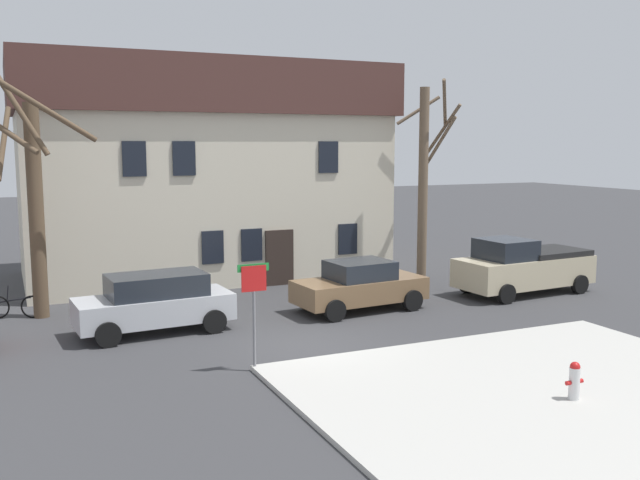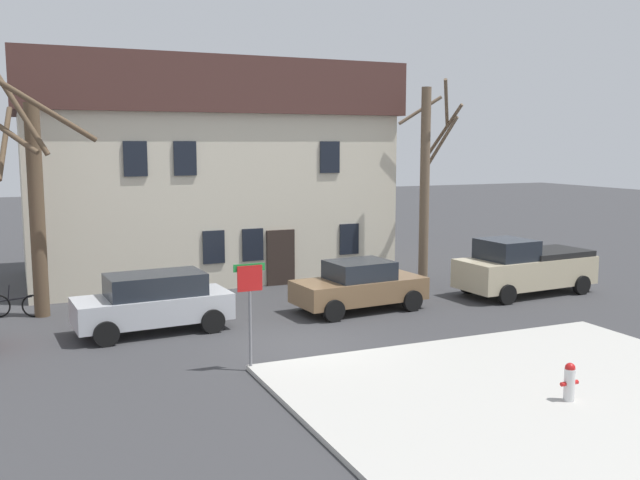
{
  "view_description": "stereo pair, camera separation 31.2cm",
  "coord_description": "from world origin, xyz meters",
  "px_view_note": "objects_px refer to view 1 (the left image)",
  "views": [
    {
      "loc": [
        -7.06,
        -16.79,
        5.31
      ],
      "look_at": [
        2.38,
        4.18,
        2.15
      ],
      "focal_mm": 39.42,
      "sensor_mm": 36.0,
      "label": 1
    },
    {
      "loc": [
        -6.78,
        -16.91,
        5.31
      ],
      "look_at": [
        2.38,
        4.18,
        2.15
      ],
      "focal_mm": 39.42,
      "sensor_mm": 36.0,
      "label": 2
    }
  ],
  "objects_px": {
    "building_main": "(202,169)",
    "tree_bare_mid": "(425,177)",
    "fire_hydrant": "(574,380)",
    "bicycle_leaning": "(15,306)",
    "car_brown_sedan": "(360,286)",
    "street_sign_pole": "(254,296)",
    "pickup_truck_beige": "(523,267)",
    "car_silver_wagon": "(155,302)",
    "tree_bare_near": "(34,197)"
  },
  "relations": [
    {
      "from": "car_silver_wagon",
      "to": "bicycle_leaning",
      "type": "height_order",
      "value": "car_silver_wagon"
    },
    {
      "from": "building_main",
      "to": "pickup_truck_beige",
      "type": "xyz_separation_m",
      "value": [
        9.31,
        -8.59,
        -3.32
      ]
    },
    {
      "from": "building_main",
      "to": "pickup_truck_beige",
      "type": "relative_size",
      "value": 2.75
    },
    {
      "from": "tree_bare_mid",
      "to": "bicycle_leaning",
      "type": "bearing_deg",
      "value": -179.38
    },
    {
      "from": "tree_bare_near",
      "to": "fire_hydrant",
      "type": "distance_m",
      "value": 15.9
    },
    {
      "from": "tree_bare_near",
      "to": "car_silver_wagon",
      "type": "height_order",
      "value": "tree_bare_near"
    },
    {
      "from": "fire_hydrant",
      "to": "street_sign_pole",
      "type": "relative_size",
      "value": 0.31
    },
    {
      "from": "tree_bare_mid",
      "to": "fire_hydrant",
      "type": "xyz_separation_m",
      "value": [
        -4.47,
        -12.7,
        -3.51
      ]
    },
    {
      "from": "building_main",
      "to": "car_brown_sedan",
      "type": "xyz_separation_m",
      "value": [
        2.83,
        -8.47,
        -3.48
      ]
    },
    {
      "from": "bicycle_leaning",
      "to": "building_main",
      "type": "bearing_deg",
      "value": 34.86
    },
    {
      "from": "pickup_truck_beige",
      "to": "bicycle_leaning",
      "type": "relative_size",
      "value": 3.17
    },
    {
      "from": "tree_bare_mid",
      "to": "car_brown_sedan",
      "type": "height_order",
      "value": "tree_bare_mid"
    },
    {
      "from": "tree_bare_mid",
      "to": "pickup_truck_beige",
      "type": "xyz_separation_m",
      "value": [
        1.83,
        -3.68,
        -3.07
      ]
    },
    {
      "from": "car_silver_wagon",
      "to": "pickup_truck_beige",
      "type": "height_order",
      "value": "pickup_truck_beige"
    },
    {
      "from": "bicycle_leaning",
      "to": "pickup_truck_beige",
      "type": "bearing_deg",
      "value": -11.98
    },
    {
      "from": "car_silver_wagon",
      "to": "bicycle_leaning",
      "type": "xyz_separation_m",
      "value": [
        -3.6,
        3.41,
        -0.51
      ]
    },
    {
      "from": "fire_hydrant",
      "to": "bicycle_leaning",
      "type": "bearing_deg",
      "value": 129.39
    },
    {
      "from": "building_main",
      "to": "tree_bare_mid",
      "type": "height_order",
      "value": "building_main"
    },
    {
      "from": "fire_hydrant",
      "to": "bicycle_leaning",
      "type": "xyz_separation_m",
      "value": [
        -10.3,
        12.54,
        -0.16
      ]
    },
    {
      "from": "building_main",
      "to": "car_brown_sedan",
      "type": "relative_size",
      "value": 3.29
    },
    {
      "from": "car_silver_wagon",
      "to": "fire_hydrant",
      "type": "height_order",
      "value": "car_silver_wagon"
    },
    {
      "from": "car_brown_sedan",
      "to": "street_sign_pole",
      "type": "relative_size",
      "value": 1.7
    },
    {
      "from": "bicycle_leaning",
      "to": "car_silver_wagon",
      "type": "bearing_deg",
      "value": -43.44
    },
    {
      "from": "tree_bare_near",
      "to": "building_main",
      "type": "bearing_deg",
      "value": 39.06
    },
    {
      "from": "car_silver_wagon",
      "to": "bicycle_leaning",
      "type": "bearing_deg",
      "value": 136.56
    },
    {
      "from": "pickup_truck_beige",
      "to": "bicycle_leaning",
      "type": "distance_m",
      "value": 16.97
    },
    {
      "from": "street_sign_pole",
      "to": "car_silver_wagon",
      "type": "bearing_deg",
      "value": 108.17
    },
    {
      "from": "pickup_truck_beige",
      "to": "fire_hydrant",
      "type": "relative_size",
      "value": 6.57
    },
    {
      "from": "tree_bare_near",
      "to": "car_silver_wagon",
      "type": "distance_m",
      "value": 5.14
    },
    {
      "from": "building_main",
      "to": "pickup_truck_beige",
      "type": "height_order",
      "value": "building_main"
    },
    {
      "from": "pickup_truck_beige",
      "to": "fire_hydrant",
      "type": "height_order",
      "value": "pickup_truck_beige"
    },
    {
      "from": "building_main",
      "to": "tree_bare_near",
      "type": "distance_m",
      "value": 8.51
    },
    {
      "from": "tree_bare_near",
      "to": "tree_bare_mid",
      "type": "relative_size",
      "value": 1.01
    },
    {
      "from": "car_silver_wagon",
      "to": "bicycle_leaning",
      "type": "distance_m",
      "value": 4.99
    },
    {
      "from": "tree_bare_near",
      "to": "tree_bare_mid",
      "type": "xyz_separation_m",
      "value": [
        14.08,
        0.44,
        0.32
      ]
    },
    {
      "from": "tree_bare_near",
      "to": "fire_hydrant",
      "type": "height_order",
      "value": "tree_bare_near"
    },
    {
      "from": "pickup_truck_beige",
      "to": "fire_hydrant",
      "type": "xyz_separation_m",
      "value": [
        -6.3,
        -9.02,
        -0.44
      ]
    },
    {
      "from": "tree_bare_near",
      "to": "car_silver_wagon",
      "type": "relative_size",
      "value": 1.75
    },
    {
      "from": "car_brown_sedan",
      "to": "pickup_truck_beige",
      "type": "relative_size",
      "value": 0.84
    },
    {
      "from": "pickup_truck_beige",
      "to": "street_sign_pole",
      "type": "xyz_separation_m",
      "value": [
        -11.55,
        -4.29,
        0.83
      ]
    },
    {
      "from": "street_sign_pole",
      "to": "bicycle_leaning",
      "type": "xyz_separation_m",
      "value": [
        -5.05,
        7.81,
        -1.43
      ]
    },
    {
      "from": "pickup_truck_beige",
      "to": "street_sign_pole",
      "type": "distance_m",
      "value": 12.35
    },
    {
      "from": "building_main",
      "to": "car_brown_sedan",
      "type": "distance_m",
      "value": 9.58
    },
    {
      "from": "car_brown_sedan",
      "to": "bicycle_leaning",
      "type": "bearing_deg",
      "value": 161.42
    },
    {
      "from": "tree_bare_near",
      "to": "bicycle_leaning",
      "type": "xyz_separation_m",
      "value": [
        -0.69,
        0.28,
        -3.35
      ]
    },
    {
      "from": "car_silver_wagon",
      "to": "car_brown_sedan",
      "type": "bearing_deg",
      "value": 0.11
    },
    {
      "from": "building_main",
      "to": "fire_hydrant",
      "type": "height_order",
      "value": "building_main"
    },
    {
      "from": "tree_bare_mid",
      "to": "pickup_truck_beige",
      "type": "relative_size",
      "value": 1.48
    },
    {
      "from": "bicycle_leaning",
      "to": "car_brown_sedan",
      "type": "bearing_deg",
      "value": -18.58
    },
    {
      "from": "tree_bare_mid",
      "to": "fire_hydrant",
      "type": "bearing_deg",
      "value": -109.39
    }
  ]
}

